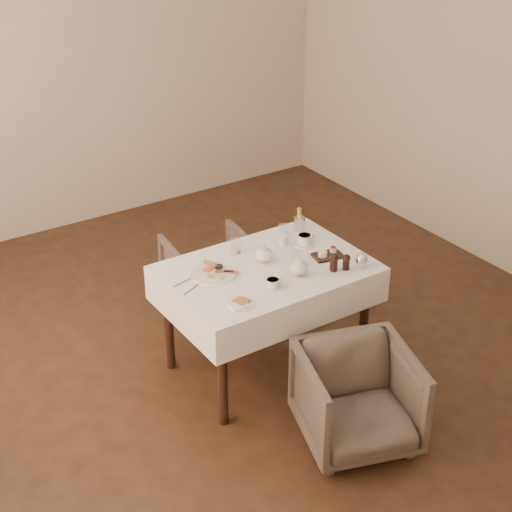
{
  "coord_description": "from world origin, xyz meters",
  "views": [
    {
      "loc": [
        -2.53,
        -3.83,
        3.15
      ],
      "look_at": [
        -0.15,
        -0.22,
        0.82
      ],
      "focal_mm": 55.0,
      "sensor_mm": 36.0,
      "label": 1
    }
  ],
  "objects": [
    {
      "name": "teapot_front",
      "position": [
        0.0,
        -0.48,
        0.82
      ],
      "size": [
        0.18,
        0.16,
        0.12
      ],
      "primitive_type": null,
      "rotation": [
        0.0,
        0.0,
        -0.35
      ],
      "color": "white",
      "rests_on": "table"
    },
    {
      "name": "condiment_board",
      "position": [
        0.29,
        -0.39,
        0.77
      ],
      "size": [
        0.21,
        0.16,
        0.05
      ],
      "rotation": [
        0.0,
        0.0,
        -0.19
      ],
      "color": "black",
      "rests_on": "table"
    },
    {
      "name": "silver_pot",
      "position": [
        0.39,
        -0.61,
        0.81
      ],
      "size": [
        0.12,
        0.11,
        0.11
      ],
      "primitive_type": null,
      "rotation": [
        0.0,
        0.0,
        0.3
      ],
      "color": "white",
      "rests_on": "table"
    },
    {
      "name": "fries_cup",
      "position": [
        0.38,
        0.03,
        0.83
      ],
      "size": [
        0.08,
        0.08,
        0.17
      ],
      "rotation": [
        0.0,
        0.0,
        0.19
      ],
      "color": "silver",
      "rests_on": "table"
    },
    {
      "name": "cutlery_fork",
      "position": [
        -0.62,
        -0.16,
        0.76
      ],
      "size": [
        0.19,
        0.06,
        0.0
      ],
      "primitive_type": "cube",
      "rotation": [
        0.0,
        0.0,
        1.81
      ],
      "color": "silver",
      "rests_on": "table"
    },
    {
      "name": "side_plate",
      "position": [
        -0.49,
        -0.57,
        0.76
      ],
      "size": [
        0.17,
        0.17,
        0.02
      ],
      "rotation": [
        0.0,
        0.0,
        0.13
      ],
      "color": "white",
      "rests_on": "table"
    },
    {
      "name": "glass_mid",
      "position": [
        0.1,
        -0.33,
        0.8
      ],
      "size": [
        0.09,
        0.09,
        0.1
      ],
      "primitive_type": "cylinder",
      "rotation": [
        0.0,
        0.0,
        -0.3
      ],
      "color": "silver",
      "rests_on": "table"
    },
    {
      "name": "breakfast_plate",
      "position": [
        -0.43,
        -0.18,
        0.77
      ],
      "size": [
        0.29,
        0.29,
        0.04
      ],
      "rotation": [
        0.0,
        0.0,
        -0.17
      ],
      "color": "white",
      "rests_on": "table"
    },
    {
      "name": "armchair_far",
      "position": [
        -0.02,
        0.57,
        0.28
      ],
      "size": [
        0.67,
        0.68,
        0.56
      ],
      "primitive_type": "imported",
      "rotation": [
        0.0,
        0.0,
        3.02
      ],
      "color": "#4C3F38",
      "rests_on": "ground"
    },
    {
      "name": "creamer",
      "position": [
        0.15,
        -0.1,
        0.79
      ],
      "size": [
        0.08,
        0.08,
        0.07
      ],
      "primitive_type": "cylinder",
      "rotation": [
        0.0,
        0.0,
        -0.35
      ],
      "color": "white",
      "rests_on": "table"
    },
    {
      "name": "table",
      "position": [
        -0.11,
        -0.29,
        0.64
      ],
      "size": [
        1.28,
        0.88,
        0.75
      ],
      "color": "black",
      "rests_on": "ground"
    },
    {
      "name": "teacup_near",
      "position": [
        -0.22,
        -0.52,
        0.78
      ],
      "size": [
        0.12,
        0.12,
        0.06
      ],
      "rotation": [
        0.0,
        0.0,
        -0.2
      ],
      "color": "white",
      "rests_on": "table"
    },
    {
      "name": "armchair_near",
      "position": [
        -0.08,
        -1.18,
        0.3
      ],
      "size": [
        0.8,
        0.81,
        0.59
      ],
      "primitive_type": "imported",
      "rotation": [
        0.0,
        0.0,
        -0.32
      ],
      "color": "#4C3F38",
      "rests_on": "ground"
    },
    {
      "name": "glass_left",
      "position": [
        -0.17,
        -0.01,
        0.8
      ],
      "size": [
        0.08,
        0.08,
        0.1
      ],
      "primitive_type": "cylinder",
      "rotation": [
        0.0,
        0.0,
        -0.11
      ],
      "color": "silver",
      "rests_on": "table"
    },
    {
      "name": "teacup_far",
      "position": [
        0.27,
        -0.16,
        0.79
      ],
      "size": [
        0.14,
        0.14,
        0.07
      ],
      "rotation": [
        0.0,
        0.0,
        -0.26
      ],
      "color": "white",
      "rests_on": "table"
    },
    {
      "name": "teapot_centre",
      "position": [
        -0.08,
        -0.21,
        0.82
      ],
      "size": [
        0.17,
        0.15,
        0.12
      ],
      "primitive_type": null,
      "rotation": [
        0.0,
        0.0,
        -0.2
      ],
      "color": "white",
      "rests_on": "table"
    },
    {
      "name": "glass_right",
      "position": [
        0.22,
        -0.0,
        0.8
      ],
      "size": [
        0.08,
        0.08,
        0.09
      ],
      "primitive_type": "cylinder",
      "rotation": [
        0.0,
        0.0,
        -0.34
      ],
      "color": "silver",
      "rests_on": "table"
    },
    {
      "name": "pepper_mill_right",
      "position": [
        0.29,
        -0.58,
        0.81
      ],
      "size": [
        0.06,
        0.06,
        0.1
      ],
      "primitive_type": null,
      "rotation": [
        0.0,
        0.0,
        0.18
      ],
      "color": "black",
      "rests_on": "table"
    },
    {
      "name": "cutlery_knife",
      "position": [
        -0.63,
        -0.26,
        0.76
      ],
      "size": [
        0.17,
        0.09,
        0.0
      ],
      "primitive_type": "cube",
      "rotation": [
        0.0,
        0.0,
        2.02
      ],
      "color": "silver",
      "rests_on": "table"
    },
    {
      "name": "pepper_mill_left",
      "position": [
        0.22,
        -0.55,
        0.81
      ],
      "size": [
        0.06,
        0.06,
        0.12
      ],
      "primitive_type": null,
      "rotation": [
        0.0,
        0.0,
        -0.09
      ],
      "color": "black",
      "rests_on": "table"
    }
  ]
}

